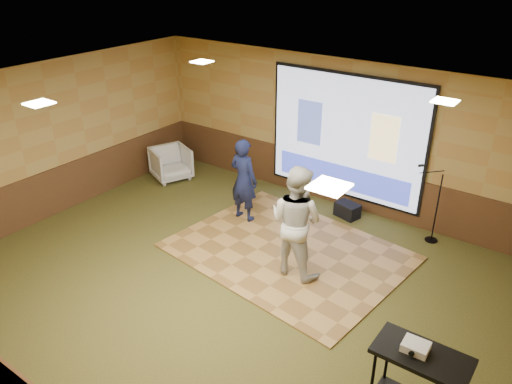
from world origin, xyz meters
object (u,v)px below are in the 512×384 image
Objects in this scene: banquet_chair at (171,163)px; duffel_bag at (347,210)px; projector at (416,347)px; player_left at (244,180)px; player_right at (296,221)px; projector_screen at (345,138)px; dance_floor at (288,251)px; av_table at (419,375)px; mic_stand at (432,216)px.

banquet_chair reaches higher than duffel_bag.
player_left is at bearing 145.82° from projector.
player_right is at bearing 143.53° from projector.
projector is 0.59× the size of duffel_bag.
projector_screen reaches higher than dance_floor.
mic_stand reaches higher than av_table.
projector reaches higher than banquet_chair.
player_right is 2.38m from duffel_bag.
projector is 4.86m from duffel_bag.
duffel_bag is (-2.76, 3.96, -0.61)m from av_table.
player_left is at bearing -154.90° from mic_stand.
dance_floor is 3.80m from av_table.
player_right is (1.76, -0.95, 0.12)m from player_left.
projector_screen is 0.86× the size of dance_floor.
player_right is 3.06m from projector.
projector is 0.19× the size of mic_stand.
projector is (2.94, -2.16, 1.08)m from dance_floor.
dance_floor is at bearing 161.26° from player_left.
dance_floor is (0.09, -2.16, -1.46)m from projector_screen.
projector_screen is 4.09m from banquet_chair.
projector is at bearing 172.46° from av_table.
player_right is at bearing -86.39° from banquet_chair.
projector is 7.57m from banquet_chair.
projector reaches higher than duffel_bag.
projector_screen is 2.17m from player_left.
duffel_bag is at bearing 81.59° from dance_floor.
duffel_bag is (-0.15, 2.23, -0.83)m from player_right.
dance_floor is 2.68× the size of mic_stand.
projector_screen reaches higher than banquet_chair.
projector is (-0.09, 0.01, 0.34)m from av_table.
projector_screen is 4.04× the size of banquet_chair.
player_left is 6.07× the size of projector.
av_table is at bearing -9.81° from projector.
mic_stand is at bearing 3.13° from duffel_bag.
mic_stand is (1.97, -0.29, -0.98)m from projector_screen.
projector_screen is 5.30m from projector.
banquet_chair is (-2.52, 0.55, -0.48)m from player_left.
av_table is 0.35m from projector.
mic_stand is 1.65m from duffel_bag.
banquet_chair is at bearing -170.04° from duffel_bag.
dance_floor is at bearing 141.36° from projector.
av_table reaches higher than duffel_bag.
dance_floor is 4.03m from banquet_chair.
player_right is (0.41, -0.45, 0.96)m from dance_floor.
projector_screen reaches higher than player_left.
av_table is 3.88× the size of projector.
projector_screen is at bearing 122.75° from projector.
dance_floor is at bearing -87.53° from projector_screen.
dance_floor is 1.67m from player_left.
projector_screen is at bearing 173.82° from mic_stand.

